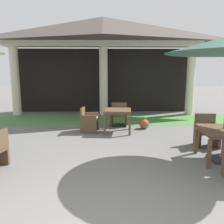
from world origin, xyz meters
TOP-DOWN VIEW (x-y plane):
  - background_pavilion at (0.00, 8.64)m, footprint 9.25×2.97m
  - lawn_strip at (0.00, 7.21)m, footprint 11.05×2.01m
  - patio_table_mid_left at (0.52, 5.29)m, footprint 0.93×0.93m
  - patio_chair_mid_left_west at (-0.44, 5.37)m, footprint 0.58×0.64m
  - patio_chair_mid_left_north at (0.60, 6.25)m, footprint 0.64×0.63m
  - patio_table_far_back at (2.76, 2.69)m, footprint 1.05×1.05m
  - patio_chair_far_back_north at (2.84, 3.75)m, footprint 0.61×0.55m
  - terracotta_urn at (1.47, 5.71)m, footprint 0.34×0.34m

SIDE VIEW (x-z plane):
  - lawn_strip at x=0.00m, z-range 0.00..0.01m
  - terracotta_urn at x=1.47m, z-range -0.04..0.38m
  - patio_chair_mid_left_west at x=-0.44m, z-range -0.02..0.78m
  - patio_chair_far_back_north at x=2.84m, z-range -0.03..0.82m
  - patio_chair_mid_left_north at x=0.60m, z-range 0.00..0.82m
  - patio_table_far_back at x=2.76m, z-range 0.27..1.02m
  - patio_table_mid_left at x=0.52m, z-range 0.27..1.02m
  - background_pavilion at x=0.00m, z-range 1.27..5.64m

